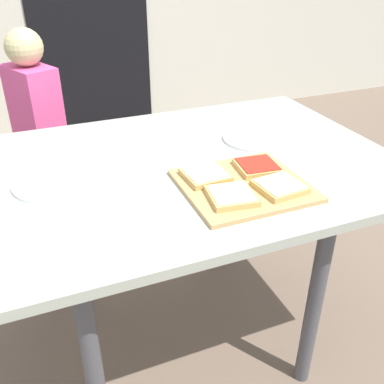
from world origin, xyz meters
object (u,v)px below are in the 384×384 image
at_px(pizza_slice_far_right, 257,166).
at_px(pizza_slice_far_left, 205,175).
at_px(pizza_slice_near_left, 232,196).
at_px(pizza_slice_near_right, 280,186).
at_px(cutting_board, 243,185).
at_px(dining_table, 171,186).
at_px(plate_white_left, 55,182).
at_px(child_left, 41,137).
at_px(plate_white_right, 257,138).

bearing_deg(pizza_slice_far_right, pizza_slice_far_left, 177.52).
bearing_deg(pizza_slice_near_left, pizza_slice_near_right, -1.60).
relative_size(cutting_board, pizza_slice_near_right, 2.63).
xyz_separation_m(dining_table, pizza_slice_far_left, (0.06, -0.14, 0.10)).
bearing_deg(plate_white_left, pizza_slice_far_right, -15.55).
xyz_separation_m(pizza_slice_near_left, pizza_slice_near_right, (0.15, -0.00, 0.00)).
bearing_deg(pizza_slice_far_right, child_left, 121.95).
relative_size(cutting_board, plate_white_left, 1.44).
distance_m(plate_white_left, plate_white_right, 0.70).
bearing_deg(pizza_slice_near_right, pizza_slice_far_left, 139.65).
bearing_deg(plate_white_right, pizza_slice_far_left, -143.08).
bearing_deg(child_left, plate_white_right, -44.54).
relative_size(pizza_slice_near_left, pizza_slice_near_right, 1.04).
bearing_deg(pizza_slice_far_right, cutting_board, -141.51).
height_order(pizza_slice_far_right, plate_white_right, pizza_slice_far_right).
distance_m(pizza_slice_far_right, child_left, 1.09).
distance_m(pizza_slice_far_right, pizza_slice_near_left, 0.20).
bearing_deg(pizza_slice_near_left, child_left, 111.98).
height_order(pizza_slice_far_left, pizza_slice_near_left, same).
bearing_deg(plate_white_right, child_left, 135.46).
bearing_deg(pizza_slice_far_right, plate_white_right, 60.87).
distance_m(cutting_board, child_left, 1.10).
xyz_separation_m(pizza_slice_near_left, child_left, (-0.42, 1.04, -0.17)).
relative_size(pizza_slice_far_left, pizza_slice_near_right, 0.97).
distance_m(plate_white_right, child_left, 0.99).
bearing_deg(plate_white_right, cutting_board, -125.38).
height_order(pizza_slice_far_right, child_left, child_left).
relative_size(pizza_slice_far_right, pizza_slice_near_left, 0.98).
bearing_deg(child_left, dining_table, -65.74).
distance_m(pizza_slice_far_right, pizza_slice_near_right, 0.13).
height_order(dining_table, plate_white_right, plate_white_right).
distance_m(pizza_slice_near_left, pizza_slice_near_right, 0.15).
distance_m(dining_table, plate_white_right, 0.37).
xyz_separation_m(dining_table, pizza_slice_near_left, (0.07, -0.27, 0.10)).
relative_size(plate_white_left, child_left, 0.22).
relative_size(pizza_slice_far_left, pizza_slice_near_left, 0.93).
xyz_separation_m(pizza_slice_near_left, plate_white_left, (-0.42, 0.29, -0.02)).
xyz_separation_m(plate_white_left, child_left, (0.00, 0.75, -0.15)).
bearing_deg(pizza_slice_near_left, plate_white_right, 52.05).
xyz_separation_m(dining_table, plate_white_right, (0.35, 0.08, 0.08)).
height_order(cutting_board, child_left, child_left).
bearing_deg(plate_white_left, pizza_slice_far_left, -20.52).
relative_size(pizza_slice_far_right, plate_white_right, 0.55).
relative_size(cutting_board, pizza_slice_far_left, 2.72).
distance_m(pizza_slice_near_left, plate_white_right, 0.45).
height_order(pizza_slice_near_right, child_left, child_left).
relative_size(dining_table, child_left, 1.35).
relative_size(pizza_slice_near_right, plate_white_left, 0.55).
relative_size(dining_table, pizza_slice_near_right, 11.00).
bearing_deg(child_left, plate_white_left, -90.34).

